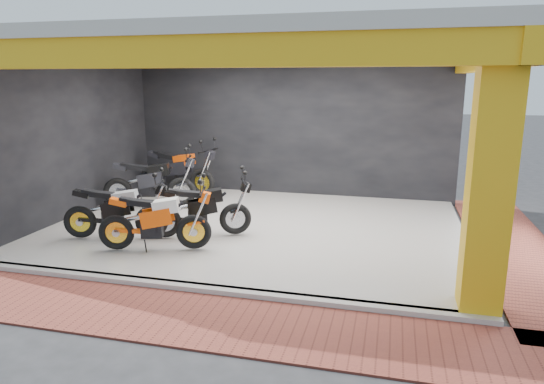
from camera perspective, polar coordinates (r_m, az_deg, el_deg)
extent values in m
plane|color=#2D2D30|center=(8.00, -5.81, -8.64)|extent=(80.00, 80.00, 0.00)
cube|color=silver|center=(9.78, -1.83, -4.21)|extent=(8.00, 6.00, 0.10)
cube|color=beige|center=(9.37, -1.99, 17.00)|extent=(8.40, 6.40, 0.20)
cube|color=black|center=(12.41, 2.08, 7.46)|extent=(8.20, 0.20, 3.50)
cube|color=black|center=(11.26, -22.50, 5.93)|extent=(0.20, 6.20, 3.50)
cube|color=gold|center=(6.45, 24.27, 1.19)|extent=(0.50, 0.50, 3.50)
cube|color=gold|center=(6.53, -9.60, 15.97)|extent=(8.40, 0.30, 0.40)
cube|color=gold|center=(9.10, 23.85, 14.18)|extent=(0.30, 6.40, 0.40)
cube|color=silver|center=(7.11, -8.67, -11.15)|extent=(8.00, 0.20, 0.10)
cube|color=brown|center=(6.49, -11.39, -14.09)|extent=(9.00, 1.40, 0.03)
cube|color=brown|center=(9.70, 26.75, -6.02)|extent=(1.40, 7.00, 0.03)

